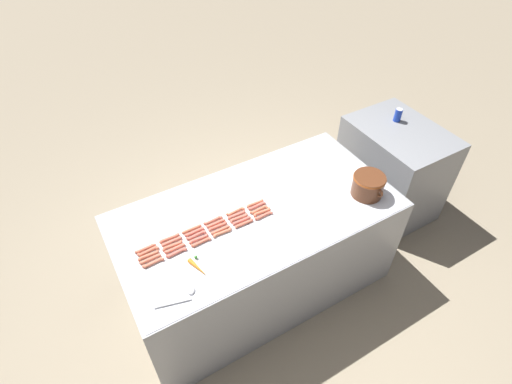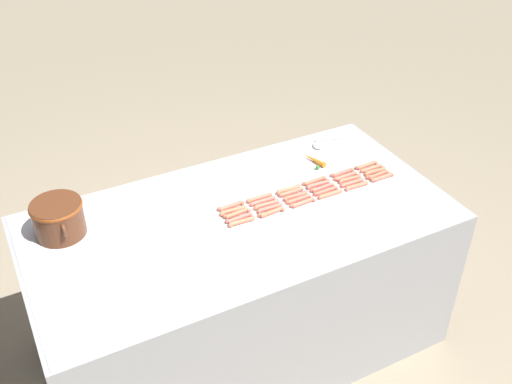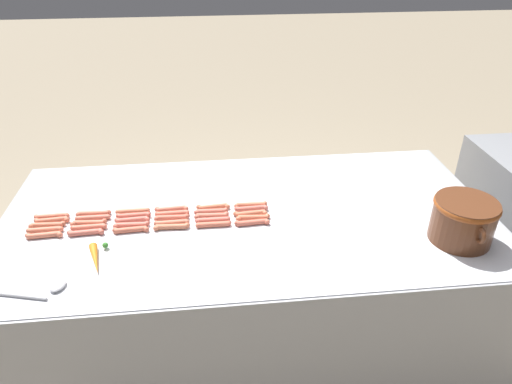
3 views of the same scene
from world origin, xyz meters
TOP-DOWN VIEW (x-y plane):
  - ground_plane at (0.00, 0.00)m, footprint 20.00×20.00m
  - griddle_counter at (0.00, 0.00)m, footprint 1.08×2.09m
  - hot_dog_0 at (-0.06, -0.83)m, footprint 0.03×0.15m
  - hot_dog_1 at (-0.06, -0.66)m, footprint 0.03×0.15m
  - hot_dog_2 at (-0.06, -0.49)m, footprint 0.02×0.15m
  - hot_dog_3 at (-0.06, -0.33)m, footprint 0.03×0.15m
  - hot_dog_4 at (-0.06, -0.15)m, footprint 0.03×0.15m
  - hot_dog_5 at (-0.06, 0.02)m, footprint 0.03×0.15m
  - hot_dog_6 at (-0.02, -0.82)m, footprint 0.03×0.15m
  - hot_dog_7 at (-0.02, -0.65)m, footprint 0.02×0.15m
  - hot_dog_8 at (-0.02, -0.48)m, footprint 0.03×0.15m
  - hot_dog_9 at (-0.02, -0.32)m, footprint 0.03×0.15m
  - hot_dog_10 at (-0.02, -0.16)m, footprint 0.03×0.15m
  - hot_dog_11 at (-0.02, 0.02)m, footprint 0.03×0.15m
  - hot_dog_12 at (0.01, -0.83)m, footprint 0.03×0.15m
  - hot_dog_13 at (0.01, -0.66)m, footprint 0.03×0.15m
  - hot_dog_14 at (0.01, -0.49)m, footprint 0.03×0.15m
  - hot_dog_15 at (0.01, -0.32)m, footprint 0.03×0.15m
  - hot_dog_16 at (0.01, -0.16)m, footprint 0.03×0.15m
  - hot_dog_17 at (0.01, 0.01)m, footprint 0.03×0.15m
  - hot_dog_18 at (0.04, -0.83)m, footprint 0.02×0.15m
  - hot_dog_19 at (0.04, -0.66)m, footprint 0.03×0.15m
  - hot_dog_20 at (0.05, -0.48)m, footprint 0.03×0.15m
  - hot_dog_21 at (0.05, -0.32)m, footprint 0.03×0.15m
  - hot_dog_22 at (0.05, -0.15)m, footprint 0.02×0.15m
  - hot_dog_23 at (0.05, 0.02)m, footprint 0.03×0.15m
  - hot_dog_24 at (0.08, -0.82)m, footprint 0.03×0.15m
  - hot_dog_25 at (0.08, -0.66)m, footprint 0.03×0.15m
  - hot_dog_26 at (0.08, -0.48)m, footprint 0.03×0.15m
  - hot_dog_27 at (0.08, -0.32)m, footprint 0.03×0.15m
  - hot_dog_28 at (0.08, -0.15)m, footprint 0.02×0.15m
  - hot_dog_29 at (0.08, 0.01)m, footprint 0.03×0.15m
  - bean_pot at (0.27, 0.81)m, footprint 0.30×0.25m
  - serving_spoon at (0.40, -0.73)m, footprint 0.11×0.27m
  - carrot at (0.26, -0.59)m, footprint 0.18×0.08m

SIDE VIEW (x-z plane):
  - ground_plane at x=0.00m, z-range 0.00..0.00m
  - griddle_counter at x=0.00m, z-range 0.00..0.91m
  - serving_spoon at x=0.40m, z-range 0.91..0.92m
  - hot_dog_0 at x=-0.06m, z-range 0.91..0.93m
  - hot_dog_1 at x=-0.06m, z-range 0.91..0.93m
  - hot_dog_2 at x=-0.06m, z-range 0.91..0.93m
  - hot_dog_3 at x=-0.06m, z-range 0.91..0.93m
  - hot_dog_4 at x=-0.06m, z-range 0.91..0.93m
  - hot_dog_5 at x=-0.06m, z-range 0.91..0.93m
  - hot_dog_6 at x=-0.02m, z-range 0.91..0.93m
  - hot_dog_7 at x=-0.02m, z-range 0.91..0.93m
  - hot_dog_8 at x=-0.02m, z-range 0.91..0.93m
  - hot_dog_9 at x=-0.02m, z-range 0.91..0.93m
  - hot_dog_10 at x=-0.02m, z-range 0.91..0.93m
  - hot_dog_11 at x=-0.02m, z-range 0.91..0.93m
  - hot_dog_12 at x=0.01m, z-range 0.91..0.93m
  - hot_dog_13 at x=0.01m, z-range 0.91..0.93m
  - hot_dog_14 at x=0.01m, z-range 0.91..0.93m
  - hot_dog_15 at x=0.01m, z-range 0.91..0.93m
  - hot_dog_16 at x=0.01m, z-range 0.91..0.93m
  - hot_dog_17 at x=0.01m, z-range 0.91..0.93m
  - hot_dog_18 at x=0.04m, z-range 0.91..0.93m
  - hot_dog_19 at x=0.04m, z-range 0.91..0.93m
  - hot_dog_20 at x=0.05m, z-range 0.91..0.93m
  - hot_dog_21 at x=0.05m, z-range 0.91..0.93m
  - hot_dog_22 at x=0.05m, z-range 0.91..0.93m
  - hot_dog_23 at x=0.05m, z-range 0.91..0.93m
  - hot_dog_24 at x=0.08m, z-range 0.91..0.93m
  - hot_dog_25 at x=0.08m, z-range 0.91..0.93m
  - hot_dog_26 at x=0.08m, z-range 0.91..0.93m
  - hot_dog_27 at x=0.08m, z-range 0.91..0.93m
  - hot_dog_28 at x=0.08m, z-range 0.91..0.93m
  - hot_dog_29 at x=0.08m, z-range 0.91..0.93m
  - carrot at x=0.26m, z-range 0.91..0.94m
  - bean_pot at x=0.27m, z-range 0.92..1.09m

